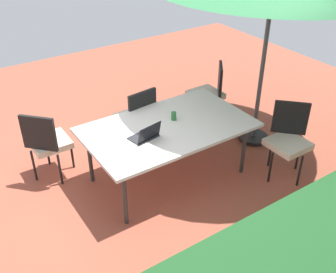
# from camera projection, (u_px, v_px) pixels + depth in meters

# --- Properties ---
(ground_plane) EXTENTS (10.00, 10.00, 0.02)m
(ground_plane) POSITION_uv_depth(u_px,v_px,m) (168.00, 176.00, 5.31)
(ground_plane) COLOR #9E4C38
(hedge_row) EXTENTS (6.30, 0.98, 0.98)m
(hedge_row) POSITION_uv_depth(u_px,v_px,m) (321.00, 272.00, 3.39)
(hedge_row) COLOR #1E4C23
(hedge_row) RESTS_ON ground_plane
(dining_table) EXTENTS (2.04, 1.22, 0.77)m
(dining_table) POSITION_uv_depth(u_px,v_px,m) (168.00, 129.00, 4.92)
(dining_table) COLOR silver
(dining_table) RESTS_ON ground_plane
(chair_southwest) EXTENTS (0.58, 0.58, 0.98)m
(chair_southwest) POSITION_uv_depth(u_px,v_px,m) (210.00, 91.00, 6.21)
(chair_southwest) COLOR beige
(chair_southwest) RESTS_ON ground_plane
(chair_southeast) EXTENTS (0.59, 0.59, 0.98)m
(chair_southeast) POSITION_uv_depth(u_px,v_px,m) (47.00, 141.00, 5.01)
(chair_southeast) COLOR beige
(chair_southeast) RESTS_ON ground_plane
(chair_south) EXTENTS (0.47, 0.48, 0.98)m
(chair_south) POSITION_uv_depth(u_px,v_px,m) (137.00, 116.00, 5.54)
(chair_south) COLOR beige
(chair_south) RESTS_ON ground_plane
(chair_northwest) EXTENTS (0.59, 0.59, 0.98)m
(chair_northwest) POSITION_uv_depth(u_px,v_px,m) (288.00, 137.00, 5.08)
(chair_northwest) COLOR beige
(chair_northwest) RESTS_ON ground_plane
(laptop) EXTENTS (0.36, 0.30, 0.21)m
(laptop) POSITION_uv_depth(u_px,v_px,m) (146.00, 135.00, 4.62)
(laptop) COLOR #2D2D33
(laptop) RESTS_ON dining_table
(cup) EXTENTS (0.06, 0.06, 0.11)m
(cup) POSITION_uv_depth(u_px,v_px,m) (174.00, 116.00, 4.99)
(cup) COLOR #286B33
(cup) RESTS_ON dining_table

